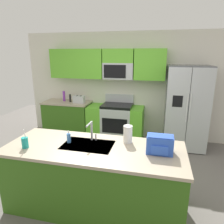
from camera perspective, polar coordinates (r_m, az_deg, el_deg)
ground_plane at (r=3.72m, az=-2.50°, el=-18.30°), size 9.00×9.00×0.00m
kitchen_wall_unit at (r=5.18m, az=2.13°, el=9.00°), size 5.20×0.43×2.60m
back_counter at (r=5.54m, az=-12.11°, el=-1.70°), size 1.20×0.63×0.90m
range_oven at (r=5.14m, az=1.00°, el=-2.82°), size 1.36×0.61×1.10m
refrigerator at (r=4.86m, az=19.82°, el=1.05°), size 0.90×0.76×1.85m
island_counter at (r=2.98m, az=-4.87°, el=-17.41°), size 2.37×0.94×0.90m
toaster at (r=5.22m, az=-9.11°, el=3.50°), size 0.28×0.16×0.18m
pepper_mill at (r=5.37m, az=-11.49°, el=3.79°), size 0.05×0.05×0.19m
bottle_purple at (r=5.50m, az=-13.13°, el=4.32°), size 0.06×0.06×0.26m
sink_faucet at (r=2.90m, az=-5.74°, el=-4.85°), size 0.08×0.21×0.28m
drink_cup_teal at (r=2.94m, az=-22.94°, el=-7.80°), size 0.08×0.08×0.26m
soap_dispenser at (r=2.93m, az=-11.89°, el=-7.01°), size 0.06×0.06×0.17m
paper_towel_roll at (r=2.86m, az=4.39°, el=-6.12°), size 0.12×0.12×0.24m
backpack at (r=2.63m, az=13.10°, el=-8.63°), size 0.32×0.22×0.23m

